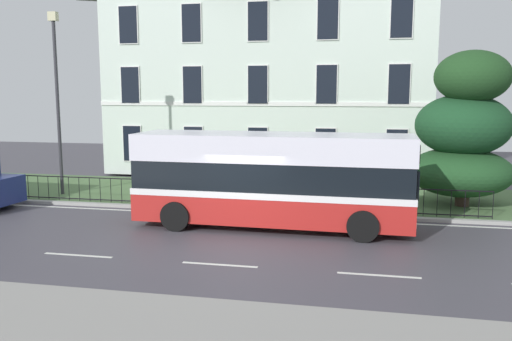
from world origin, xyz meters
TOP-DOWN VIEW (x-y plane):
  - ground_plane at (0.00, 1.25)m, footprint 60.00×56.00m
  - georgian_townhouse at (-1.60, 15.59)m, footprint 17.09×8.95m
  - iron_verge_railing at (-1.60, 4.40)m, footprint 19.10×0.04m
  - evergreen_tree at (7.25, 6.63)m, footprint 3.93×3.93m
  - single_decker_bus at (0.69, 2.29)m, footprint 9.02×2.69m
  - street_lamp_post at (-8.99, 5.59)m, footprint 0.36×0.24m

SIDE VIEW (x-z plane):
  - ground_plane at x=0.00m, z-range -0.10..0.08m
  - iron_verge_railing at x=-1.60m, z-range 0.14..1.11m
  - single_decker_bus at x=0.69m, z-range 0.08..3.16m
  - evergreen_tree at x=7.25m, z-range -0.10..5.73m
  - street_lamp_post at x=-8.99m, z-range 0.62..8.16m
  - georgian_townhouse at x=-1.60m, z-range 0.15..12.16m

